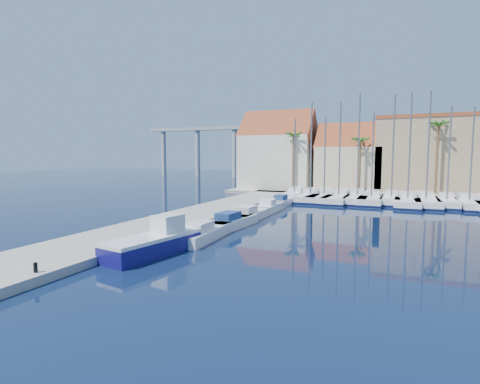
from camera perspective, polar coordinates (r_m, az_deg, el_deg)
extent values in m
plane|color=black|center=(19.16, -8.36, -13.30)|extent=(260.00, 260.00, 0.00)
cube|color=gray|center=(34.86, -9.34, -4.29)|extent=(6.00, 77.00, 0.50)
cube|color=gray|center=(63.68, 23.55, -0.24)|extent=(54.00, 16.00, 0.50)
cylinder|color=black|center=(21.08, -28.71, -10.06)|extent=(0.20, 0.20, 0.49)
cube|color=navy|center=(24.22, -13.12, -8.13)|extent=(3.35, 6.98, 1.00)
cube|color=white|center=(24.08, -13.15, -6.71)|extent=(3.35, 6.98, 0.22)
cube|color=white|center=(24.89, -10.95, -4.83)|extent=(1.74, 2.01, 1.23)
cube|color=white|center=(28.03, -5.69, -6.35)|extent=(2.48, 6.75, 0.80)
cube|color=white|center=(27.31, -6.31, -5.18)|extent=(1.61, 2.40, 0.60)
cube|color=white|center=(32.42, -1.26, -4.70)|extent=(2.53, 6.46, 0.80)
cube|color=navy|center=(31.77, -1.82, -3.63)|extent=(1.59, 2.32, 0.60)
cube|color=white|center=(36.24, 1.30, -3.61)|extent=(2.20, 6.76, 0.80)
cube|color=white|center=(35.51, 0.91, -2.65)|extent=(1.52, 2.37, 0.60)
cube|color=white|center=(41.78, 4.53, -2.40)|extent=(2.00, 5.95, 0.80)
cube|color=white|center=(41.13, 4.29, -1.54)|extent=(1.36, 2.09, 0.60)
cube|color=white|center=(46.62, 6.42, -1.59)|extent=(1.93, 5.40, 0.80)
cube|color=navy|center=(46.04, 6.21, -0.80)|extent=(1.27, 1.92, 0.60)
cube|color=white|center=(54.03, 8.38, -0.52)|extent=(2.58, 9.76, 1.00)
cube|color=#0B133B|center=(54.06, 8.38, -0.86)|extent=(2.64, 9.82, 0.28)
cube|color=white|center=(54.89, 8.65, 0.41)|extent=(1.79, 2.93, 0.60)
cylinder|color=slate|center=(53.26, 8.34, 5.45)|extent=(0.20, 0.20, 10.25)
cube|color=white|center=(52.63, 10.77, -0.72)|extent=(3.06, 10.97, 1.00)
cube|color=#0B133B|center=(52.67, 10.76, -1.07)|extent=(3.12, 11.03, 0.28)
cube|color=white|center=(53.62, 11.01, 0.25)|extent=(2.05, 3.31, 0.60)
cylinder|color=slate|center=(51.80, 10.78, 6.54)|extent=(0.20, 0.20, 12.29)
cube|color=white|center=(52.53, 12.82, -0.78)|extent=(3.53, 11.51, 1.00)
cube|color=#0B133B|center=(52.56, 12.81, -1.12)|extent=(3.60, 11.58, 0.28)
cube|color=white|center=(53.55, 13.12, 0.20)|extent=(2.24, 3.51, 0.60)
cylinder|color=slate|center=(51.67, 12.80, 5.31)|extent=(0.20, 0.20, 10.13)
cube|color=white|center=(51.93, 14.89, -0.90)|extent=(3.35, 11.52, 1.00)
cube|color=#0B133B|center=(51.97, 14.89, -1.25)|extent=(3.41, 11.59, 0.28)
cube|color=white|center=(52.97, 15.14, 0.09)|extent=(2.19, 3.50, 0.60)
cylinder|color=slate|center=(51.07, 14.96, 6.30)|extent=(0.20, 0.20, 11.99)
cube|color=white|center=(52.14, 17.46, -0.94)|extent=(2.98, 10.91, 1.00)
cube|color=#0B133B|center=(52.17, 17.45, -1.29)|extent=(3.05, 10.97, 0.28)
cube|color=white|center=(53.13, 17.59, 0.04)|extent=(2.03, 3.29, 0.60)
cylinder|color=slate|center=(51.30, 17.63, 6.89)|extent=(0.20, 0.20, 13.19)
cube|color=white|center=(51.75, 19.39, -1.05)|extent=(2.84, 10.83, 1.00)
cube|color=#0B133B|center=(51.79, 19.37, -1.40)|extent=(2.90, 10.89, 0.28)
cube|color=white|center=(52.75, 19.49, -0.06)|extent=(1.98, 3.25, 0.60)
cylinder|color=slate|center=(50.90, 19.56, 5.39)|extent=(0.20, 0.20, 10.60)
cube|color=white|center=(52.13, 22.06, -1.09)|extent=(2.63, 9.13, 1.00)
cube|color=#0B133B|center=(52.16, 22.05, -1.44)|extent=(2.69, 9.20, 0.28)
cube|color=white|center=(52.95, 22.15, -0.13)|extent=(1.73, 2.77, 0.60)
cylinder|color=slate|center=(51.38, 22.32, 6.52)|extent=(0.20, 0.20, 12.80)
cube|color=white|center=(51.04, 24.16, -1.31)|extent=(3.04, 11.17, 1.00)
cube|color=#0B133B|center=(51.08, 24.14, -1.66)|extent=(3.10, 11.23, 0.28)
cube|color=white|center=(52.07, 24.19, -0.30)|extent=(2.07, 3.37, 0.60)
cylinder|color=slate|center=(50.18, 24.47, 6.37)|extent=(0.20, 0.20, 12.63)
cube|color=white|center=(51.81, 26.41, -1.31)|extent=(3.14, 11.16, 1.00)
cube|color=#0B133B|center=(51.84, 26.40, -1.66)|extent=(3.20, 11.22, 0.28)
cube|color=white|center=(52.83, 26.36, -0.31)|extent=(2.09, 3.37, 0.60)
cylinder|color=slate|center=(50.96, 26.80, 6.41)|extent=(0.20, 0.20, 12.90)
cube|color=white|center=(52.02, 28.93, -1.39)|extent=(2.51, 8.90, 1.00)
cube|color=#0B133B|center=(52.06, 28.92, -1.74)|extent=(2.57, 8.96, 0.28)
cube|color=white|center=(52.82, 28.90, -0.43)|extent=(1.67, 2.69, 0.60)
cylinder|color=slate|center=(51.27, 29.29, 5.28)|extent=(0.20, 0.20, 11.10)
cube|color=white|center=(51.94, 31.41, -1.53)|extent=(3.06, 9.71, 1.00)
cube|color=#0B133B|center=(51.97, 31.39, -1.88)|extent=(3.13, 9.77, 0.28)
cube|color=white|center=(52.79, 31.25, -0.54)|extent=(1.91, 2.97, 0.60)
cylinder|color=slate|center=(51.16, 31.85, 4.94)|extent=(0.20, 0.20, 10.73)
cube|color=beige|center=(65.41, 5.88, 4.51)|extent=(12.00, 9.00, 9.00)
cube|color=maroon|center=(65.48, 5.92, 8.45)|extent=(12.30, 9.00, 9.00)
cube|color=#CBBC8F|center=(62.90, 16.38, 3.36)|extent=(10.00, 8.00, 7.00)
cube|color=maroon|center=(62.87, 16.46, 6.55)|extent=(10.30, 8.00, 8.00)
cube|color=tan|center=(63.49, 26.47, 4.83)|extent=(14.00, 10.00, 11.00)
cube|color=maroon|center=(63.74, 26.70, 10.00)|extent=(14.20, 10.20, 0.50)
cylinder|color=brown|center=(59.49, 8.12, 4.38)|extent=(0.36, 0.36, 9.00)
sphere|color=#2A621C|center=(59.56, 8.18, 8.57)|extent=(2.60, 2.60, 2.60)
cylinder|color=brown|center=(57.70, 17.76, 3.64)|extent=(0.36, 0.36, 8.00)
sphere|color=#2A621C|center=(57.71, 17.87, 7.46)|extent=(2.60, 2.60, 2.60)
cylinder|color=brown|center=(57.58, 27.77, 4.26)|extent=(0.36, 0.36, 10.00)
sphere|color=#2A621C|center=(57.72, 27.99, 9.07)|extent=(2.60, 2.60, 2.60)
cube|color=#9E9E99|center=(108.68, -2.79, 9.69)|extent=(48.00, 2.20, 0.90)
cylinder|color=#9E9E99|center=(118.55, -11.53, 5.85)|extent=(1.40, 1.40, 14.00)
cylinder|color=#9E9E99|center=(112.14, -6.46, 5.95)|extent=(1.40, 1.40, 14.00)
cylinder|color=#9E9E99|center=(106.71, -0.83, 6.01)|extent=(1.40, 1.40, 14.00)
cylinder|color=#9E9E99|center=(102.40, 5.35, 6.00)|extent=(1.40, 1.40, 14.00)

